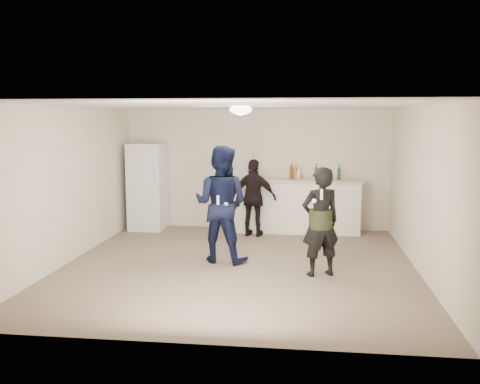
# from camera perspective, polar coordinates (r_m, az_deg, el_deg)

# --- Properties ---
(floor) EXTENTS (6.00, 6.00, 0.00)m
(floor) POSITION_cam_1_polar(r_m,az_deg,el_deg) (8.53, -0.17, -7.86)
(floor) COLOR #6B5B4C
(floor) RESTS_ON ground
(ceiling) EXTENTS (6.00, 6.00, 0.00)m
(ceiling) POSITION_cam_1_polar(r_m,az_deg,el_deg) (8.21, -0.18, 9.18)
(ceiling) COLOR silver
(ceiling) RESTS_ON wall_back
(wall_back) EXTENTS (6.00, 0.00, 6.00)m
(wall_back) POSITION_cam_1_polar(r_m,az_deg,el_deg) (11.24, 1.78, 2.43)
(wall_back) COLOR beige
(wall_back) RESTS_ON floor
(wall_front) EXTENTS (6.00, 0.00, 6.00)m
(wall_front) POSITION_cam_1_polar(r_m,az_deg,el_deg) (5.35, -4.28, -3.55)
(wall_front) COLOR beige
(wall_front) RESTS_ON floor
(wall_left) EXTENTS (0.00, 6.00, 6.00)m
(wall_left) POSITION_cam_1_polar(r_m,az_deg,el_deg) (9.05, -17.72, 0.75)
(wall_left) COLOR beige
(wall_left) RESTS_ON floor
(wall_right) EXTENTS (0.00, 6.00, 6.00)m
(wall_right) POSITION_cam_1_polar(r_m,az_deg,el_deg) (8.38, 18.81, 0.18)
(wall_right) COLOR beige
(wall_right) RESTS_ON floor
(counter) EXTENTS (2.60, 0.56, 1.05)m
(counter) POSITION_cam_1_polar(r_m,az_deg,el_deg) (10.96, 5.87, -1.57)
(counter) COLOR white
(counter) RESTS_ON floor
(counter_top) EXTENTS (2.68, 0.64, 0.04)m
(counter_top) POSITION_cam_1_polar(r_m,az_deg,el_deg) (10.88, 5.91, 1.26)
(counter_top) COLOR #C2AE96
(counter_top) RESTS_ON counter
(fridge) EXTENTS (0.70, 0.70, 1.80)m
(fridge) POSITION_cam_1_polar(r_m,az_deg,el_deg) (11.32, -9.83, 0.57)
(fridge) COLOR silver
(fridge) RESTS_ON floor
(fridge_handle) EXTENTS (0.02, 0.02, 0.60)m
(fridge_handle) POSITION_cam_1_polar(r_m,az_deg,el_deg) (10.85, -9.04, 2.40)
(fridge_handle) COLOR silver
(fridge_handle) RESTS_ON fridge
(ceiling_dome) EXTENTS (0.36, 0.36, 0.16)m
(ceiling_dome) POSITION_cam_1_polar(r_m,az_deg,el_deg) (8.51, 0.08, 8.80)
(ceiling_dome) COLOR white
(ceiling_dome) RESTS_ON ceiling
(shaker) EXTENTS (0.08, 0.08, 0.17)m
(shaker) POSITION_cam_1_polar(r_m,az_deg,el_deg) (11.03, 1.80, 1.93)
(shaker) COLOR #ACADB1
(shaker) RESTS_ON counter_top
(man) EXTENTS (1.05, 0.90, 1.88)m
(man) POSITION_cam_1_polar(r_m,az_deg,el_deg) (8.61, -2.04, -1.29)
(man) COLOR #0F1840
(man) RESTS_ON floor
(woman) EXTENTS (0.70, 0.59, 1.61)m
(woman) POSITION_cam_1_polar(r_m,az_deg,el_deg) (7.92, 8.58, -3.17)
(woman) COLOR black
(woman) RESTS_ON floor
(camo_shorts) EXTENTS (0.34, 0.34, 0.28)m
(camo_shorts) POSITION_cam_1_polar(r_m,az_deg,el_deg) (7.91, 8.58, -2.87)
(camo_shorts) COLOR #2C3C1B
(camo_shorts) RESTS_ON woman
(spectator) EXTENTS (0.95, 0.53, 1.53)m
(spectator) POSITION_cam_1_polar(r_m,az_deg,el_deg) (10.50, 1.51, -0.63)
(spectator) COLOR black
(spectator) RESTS_ON floor
(remote_man) EXTENTS (0.04, 0.04, 0.15)m
(remote_man) POSITION_cam_1_polar(r_m,az_deg,el_deg) (8.32, -2.35, -0.86)
(remote_man) COLOR white
(remote_man) RESTS_ON man
(nunchuk_man) EXTENTS (0.07, 0.07, 0.07)m
(nunchuk_man) POSITION_cam_1_polar(r_m,az_deg,el_deg) (8.34, -1.50, -1.32)
(nunchuk_man) COLOR silver
(nunchuk_man) RESTS_ON man
(remote_woman) EXTENTS (0.04, 0.04, 0.15)m
(remote_woman) POSITION_cam_1_polar(r_m,az_deg,el_deg) (7.60, 8.69, -0.25)
(remote_woman) COLOR white
(remote_woman) RESTS_ON woman
(nunchuk_woman) EXTENTS (0.07, 0.07, 0.07)m
(nunchuk_woman) POSITION_cam_1_polar(r_m,az_deg,el_deg) (7.64, 7.92, -0.95)
(nunchuk_woman) COLOR white
(nunchuk_woman) RESTS_ON woman
(bottle_cluster) EXTENTS (1.03, 0.19, 0.25)m
(bottle_cluster) POSITION_cam_1_polar(r_m,az_deg,el_deg) (10.95, 7.20, 1.98)
(bottle_cluster) COLOR #9A5316
(bottle_cluster) RESTS_ON counter_top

